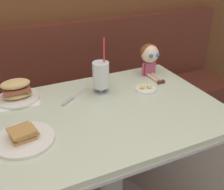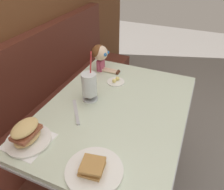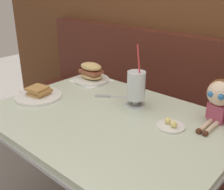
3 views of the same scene
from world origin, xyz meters
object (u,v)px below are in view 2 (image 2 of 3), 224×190
(sandwich_plate, at_px, (27,135))
(butter_saucer, at_px, (116,81))
(seated_doll, at_px, (100,54))
(milkshake_glass, at_px, (89,86))
(toast_plate, at_px, (94,169))
(butter_knife, at_px, (77,116))

(sandwich_plate, xyz_separation_m, butter_saucer, (0.67, -0.18, -0.04))
(sandwich_plate, height_order, butter_saucer, sandwich_plate)
(butter_saucer, bearing_deg, seated_doll, 54.35)
(milkshake_glass, relative_size, sandwich_plate, 1.44)
(toast_plate, distance_m, butter_knife, 0.38)
(milkshake_glass, height_order, seated_doll, milkshake_glass)
(sandwich_plate, relative_size, butter_knife, 1.10)
(milkshake_glass, distance_m, butter_saucer, 0.27)
(toast_plate, bearing_deg, butter_saucer, 14.81)
(toast_plate, relative_size, seated_doll, 1.15)
(butter_knife, height_order, seated_doll, seated_doll)
(toast_plate, height_order, sandwich_plate, sandwich_plate)
(seated_doll, bearing_deg, sandwich_plate, 179.25)
(butter_knife, bearing_deg, toast_plate, -138.33)
(butter_saucer, relative_size, seated_doll, 0.55)
(toast_plate, distance_m, butter_saucer, 0.72)
(sandwich_plate, bearing_deg, seated_doll, -0.75)
(toast_plate, distance_m, sandwich_plate, 0.37)
(butter_knife, distance_m, seated_doll, 0.57)
(toast_plate, xyz_separation_m, butter_knife, (0.28, 0.25, -0.01))
(toast_plate, height_order, butter_knife, toast_plate)
(butter_saucer, xyz_separation_m, seated_doll, (0.13, 0.17, 0.12))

